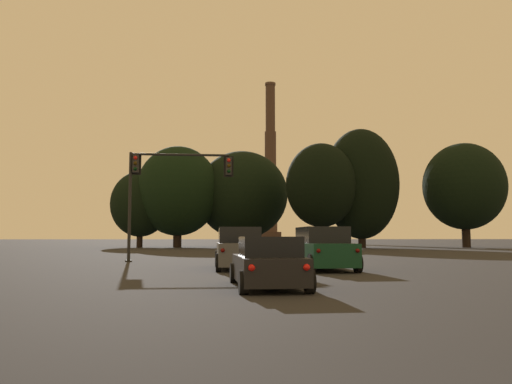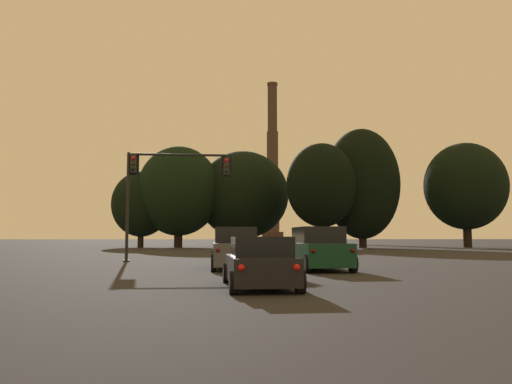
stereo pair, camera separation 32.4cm
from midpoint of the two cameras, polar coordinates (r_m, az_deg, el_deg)
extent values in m
cube|color=#0F3823|center=(22.04, 7.20, -7.05)|extent=(2.04, 4.85, 0.95)
cube|color=black|center=(22.15, 7.10, -4.90)|extent=(1.85, 2.85, 0.70)
cylinder|color=black|center=(23.73, 3.86, -7.67)|extent=(0.24, 0.77, 0.76)
cylinder|color=black|center=(24.15, 8.28, -7.58)|extent=(0.24, 0.77, 0.76)
cylinder|color=black|center=(19.97, 5.91, -8.13)|extent=(0.24, 0.77, 0.76)
cylinder|color=black|center=(20.46, 11.10, -7.99)|extent=(0.24, 0.77, 0.76)
sphere|color=#500705|center=(19.50, 6.68, -6.69)|extent=(0.17, 0.17, 0.17)
sphere|color=#500705|center=(19.92, 11.08, -6.59)|extent=(0.17, 0.17, 0.17)
cube|color=#4C4F54|center=(22.53, -2.38, -7.04)|extent=(1.94, 4.81, 0.95)
cube|color=black|center=(22.63, -2.39, -4.94)|extent=(1.79, 2.81, 0.70)
cylinder|color=black|center=(24.44, -4.83, -7.59)|extent=(0.22, 0.76, 0.76)
cylinder|color=black|center=(24.52, -0.39, -7.60)|extent=(0.22, 0.76, 0.76)
cylinder|color=black|center=(20.59, -4.77, -8.05)|extent=(0.22, 0.76, 0.76)
cylinder|color=black|center=(20.69, 0.49, -8.05)|extent=(0.22, 0.76, 0.76)
sphere|color=#500705|center=(20.08, -4.29, -6.66)|extent=(0.17, 0.17, 0.17)
sphere|color=#500705|center=(20.16, 0.18, -6.67)|extent=(0.17, 0.17, 0.17)
cube|color=black|center=(14.28, 0.68, -8.78)|extent=(1.82, 4.04, 0.72)
cube|color=black|center=(13.86, 0.89, -6.26)|extent=(1.61, 1.94, 0.55)
cylinder|color=black|center=(15.83, -3.15, -9.23)|extent=(0.24, 0.61, 0.60)
cylinder|color=black|center=(16.03, 2.93, -9.18)|extent=(0.24, 0.61, 0.60)
cylinder|color=black|center=(12.60, -2.19, -10.28)|extent=(0.24, 0.61, 0.60)
cylinder|color=black|center=(12.85, 5.42, -10.17)|extent=(0.24, 0.61, 0.60)
sphere|color=red|center=(12.19, -1.28, -8.65)|extent=(0.17, 0.17, 0.17)
sphere|color=red|center=(12.40, 5.06, -8.58)|extent=(0.17, 0.17, 0.17)
cylinder|color=black|center=(29.77, -14.53, -1.62)|extent=(0.18, 0.18, 6.35)
cylinder|color=black|center=(29.75, -14.67, -7.64)|extent=(0.40, 0.40, 0.10)
cube|color=#282828|center=(29.98, -13.88, 3.16)|extent=(0.34, 0.34, 1.04)
cube|color=black|center=(30.16, -13.83, 3.11)|extent=(0.58, 0.03, 1.25)
sphere|color=red|center=(29.84, -13.92, 3.82)|extent=(0.22, 0.22, 0.22)
sphere|color=#352604|center=(29.79, -13.93, 3.21)|extent=(0.22, 0.22, 0.22)
sphere|color=black|center=(29.75, -13.95, 2.59)|extent=(0.22, 0.22, 0.22)
cylinder|color=black|center=(29.79, -8.96, 4.23)|extent=(5.71, 0.14, 0.14)
sphere|color=black|center=(30.11, -14.40, 4.23)|extent=(0.18, 0.18, 0.18)
cube|color=#282828|center=(29.65, -3.45, 2.97)|extent=(0.34, 0.34, 1.04)
cube|color=black|center=(29.82, -3.46, 2.92)|extent=(0.58, 0.03, 1.25)
sphere|color=red|center=(29.51, -3.44, 3.64)|extent=(0.22, 0.22, 0.22)
sphere|color=#352604|center=(29.46, -3.44, 3.02)|extent=(0.22, 0.22, 0.22)
sphere|color=black|center=(29.41, -3.44, 2.40)|extent=(0.22, 0.22, 0.22)
cylinder|color=#3C2B22|center=(148.68, 1.62, -5.14)|extent=(6.40, 6.40, 2.89)
cylinder|color=#473328|center=(148.95, 1.61, -1.67)|extent=(4.00, 4.00, 15.12)
cylinder|color=#473328|center=(150.62, 1.60, 4.08)|extent=(3.44, 3.44, 15.12)
cylinder|color=#473328|center=(153.77, 1.58, 9.64)|extent=(2.88, 2.88, 15.12)
cylinder|color=#4E382C|center=(155.77, 1.58, 12.21)|extent=(3.22, 3.22, 0.70)
cylinder|color=black|center=(71.32, -1.75, -5.19)|extent=(1.31, 1.31, 2.74)
ellipsoid|color=black|center=(71.58, -1.74, -0.32)|extent=(13.12, 11.81, 12.57)
cylinder|color=black|center=(69.29, -9.11, -4.98)|extent=(1.14, 1.14, 3.12)
ellipsoid|color=black|center=(69.58, -9.04, 0.13)|extent=(11.39, 10.25, 12.37)
cylinder|color=black|center=(66.42, 11.88, -5.00)|extent=(0.99, 0.99, 2.95)
ellipsoid|color=black|center=(66.78, 11.77, 0.94)|extent=(9.92, 8.93, 14.50)
cylinder|color=black|center=(62.86, 7.38, -4.61)|extent=(0.89, 0.89, 3.95)
ellipsoid|color=black|center=(63.20, 7.31, 0.79)|extent=(8.93, 8.03, 10.60)
cylinder|color=black|center=(71.97, 22.76, -4.36)|extent=(1.09, 1.09, 3.83)
ellipsoid|color=black|center=(72.29, 22.59, 0.61)|extent=(10.91, 9.82, 11.62)
cylinder|color=black|center=(70.48, -13.29, -5.13)|extent=(0.81, 0.81, 2.57)
ellipsoid|color=black|center=(70.62, -13.21, -1.33)|extent=(8.14, 7.32, 9.03)
camera|label=1|loc=(0.16, -90.18, 0.02)|focal=35.00mm
camera|label=2|loc=(0.16, 89.82, -0.02)|focal=35.00mm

